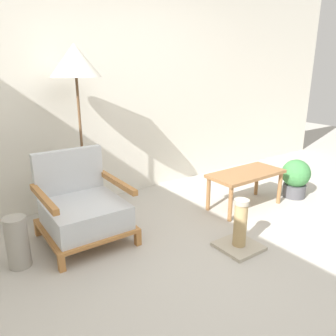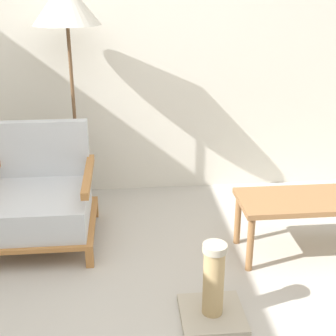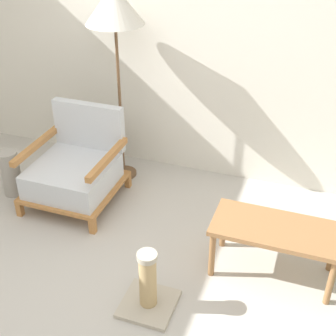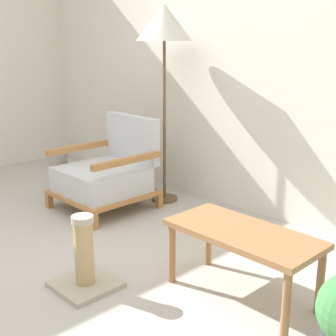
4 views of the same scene
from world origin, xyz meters
name	(u,v)px [view 3 (image 3 of 4)]	position (x,y,z in m)	size (l,w,h in m)	color
ground_plane	(81,322)	(0.00, 0.00, 0.00)	(14.00, 14.00, 0.00)	#B7B2A8
wall_back	(184,28)	(0.00, 2.07, 1.35)	(8.00, 0.06, 2.70)	silver
armchair	(76,168)	(-0.68, 1.22, 0.31)	(0.73, 0.75, 0.79)	#B2753D
floor_lamp	(114,10)	(-0.46, 1.71, 1.54)	(0.48, 0.48, 1.74)	brown
coffee_table	(276,234)	(1.07, 0.86, 0.35)	(0.88, 0.41, 0.41)	olive
vase	(11,173)	(-1.27, 1.10, 0.21)	(0.17, 0.17, 0.42)	#9E998E
scratching_post	(148,289)	(0.36, 0.28, 0.16)	(0.35, 0.35, 0.46)	#B2A893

